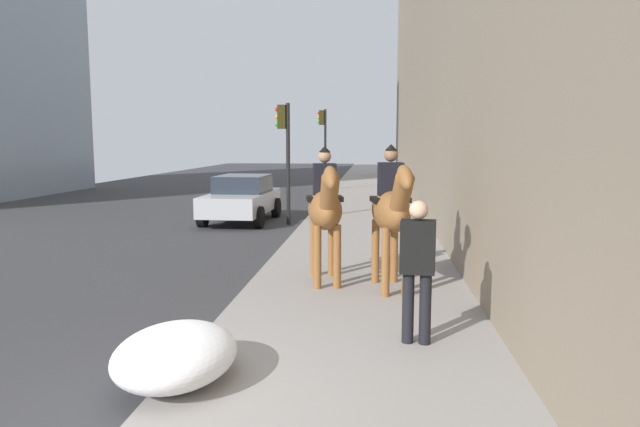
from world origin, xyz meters
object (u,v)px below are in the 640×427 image
mounted_horse_far (392,209)px  car_near_lane (242,198)px  pedestrian_greeting (418,262)px  traffic_light_far_curb (323,137)px  mounted_horse_near (325,208)px  traffic_light_near_curb (285,143)px

mounted_horse_far → car_near_lane: mounted_horse_far is taller
pedestrian_greeting → traffic_light_far_curb: 21.96m
mounted_horse_near → pedestrian_greeting: mounted_horse_near is taller
car_near_lane → traffic_light_far_curb: 11.06m
mounted_horse_far → pedestrian_greeting: mounted_horse_far is taller
traffic_light_near_curb → mounted_horse_far: bearing=-159.8°
pedestrian_greeting → traffic_light_far_curb: traffic_light_far_curb is taller
mounted_horse_near → traffic_light_far_curb: bearing=175.2°
mounted_horse_far → traffic_light_near_curb: 8.55m
mounted_horse_near → traffic_light_far_curb: size_ratio=0.57×
pedestrian_greeting → traffic_light_near_curb: (10.42, 3.16, 1.34)m
mounted_horse_far → pedestrian_greeting: bearing=-4.4°
pedestrian_greeting → car_near_lane: size_ratio=0.42×
traffic_light_near_curb → mounted_horse_near: bearing=-166.3°
mounted_horse_near → pedestrian_greeting: bearing=15.0°
traffic_light_near_curb → traffic_light_far_curb: bearing=-0.8°
mounted_horse_near → mounted_horse_far: (-0.39, -1.09, 0.03)m
mounted_horse_near → traffic_light_far_curb: (18.85, 1.68, 1.30)m
mounted_horse_far → pedestrian_greeting: 2.49m
traffic_light_near_curb → traffic_light_far_curb: size_ratio=0.89×
mounted_horse_near → pedestrian_greeting: (-2.84, -1.32, -0.30)m
traffic_light_near_curb → traffic_light_far_curb: 11.27m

